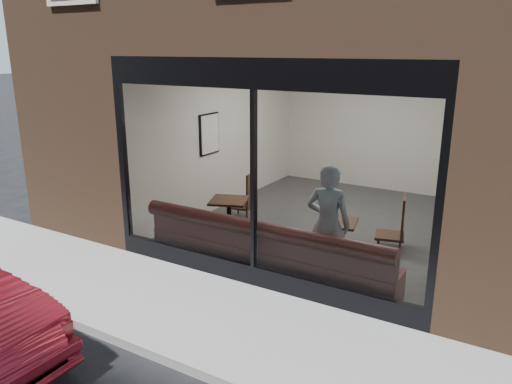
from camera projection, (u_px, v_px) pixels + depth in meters
The scene contains 21 objects.
ground at pixel (160, 357), 5.57m from camera, with size 120.00×120.00×0.00m, color black.
sidewalk_near at pixel (212, 316), 6.40m from camera, with size 40.00×2.00×0.01m, color gray.
kerb_near at pixel (156, 354), 5.51m from camera, with size 40.00×0.10×0.12m, color gray.
host_building_pier_left at pixel (248, 113), 13.57m from camera, with size 2.50×12.00×3.20m, color brown.
host_building_backfill at pixel (415, 110), 14.21m from camera, with size 5.00×6.00×3.20m, color brown.
cafe_floor at pixel (332, 224), 9.70m from camera, with size 6.00×6.00×0.00m, color #2D2D30.
cafe_ceiling at pixel (339, 55), 8.81m from camera, with size 6.00×6.00×0.00m, color white.
cafe_wall_back at pixel (383, 124), 11.73m from camera, with size 5.00×5.00×0.00m, color silver.
cafe_wall_left at pixel (224, 133), 10.48m from camera, with size 6.00×6.00×0.00m, color silver.
cafe_wall_right at pixel (480, 159), 8.04m from camera, with size 6.00×6.00×0.00m, color silver.
storefront_kick at pixel (254, 275), 7.22m from camera, with size 5.00×0.10×0.30m, color black.
storefront_header at pixel (254, 73), 6.43m from camera, with size 5.00×0.10×0.40m, color black.
storefront_mullion at pixel (254, 182), 6.83m from camera, with size 0.06×0.10×2.50m, color black.
storefront_glass at pixel (253, 182), 6.81m from camera, with size 4.80×4.80×0.00m, color white.
banquette at pixel (267, 261), 7.53m from camera, with size 4.00×0.55×0.45m, color #3D1616.
person at pixel (328, 224), 7.15m from camera, with size 0.65×0.42×1.77m, color #9EBBD2.
cafe_table_left at pixel (229, 201), 8.74m from camera, with size 0.62×0.62×0.04m, color black.
cafe_table_right at pixel (337, 222), 7.66m from camera, with size 0.59×0.59×0.04m, color black.
cafe_chair_left at pixel (242, 207), 10.04m from camera, with size 0.39×0.39×0.04m, color black.
cafe_chair_right at pixel (390, 236), 8.49m from camera, with size 0.47×0.47×0.05m, color black.
wall_poster at pixel (210, 134), 9.97m from camera, with size 0.02×0.57×0.76m, color white.
Camera 1 is at (3.40, -3.61, 3.32)m, focal length 35.00 mm.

